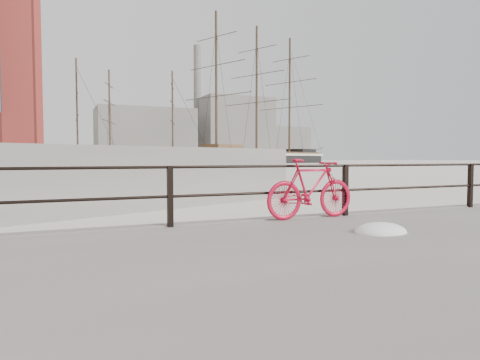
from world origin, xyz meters
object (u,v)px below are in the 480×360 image
object	(u,v)px
schooner_mid	(142,166)
schooner_left	(41,166)
bicycle	(311,189)
barque_black	(256,163)

from	to	relation	value
schooner_mid	schooner_left	xyz separation A→B (m)	(-17.16, -0.25, 0.00)
schooner_left	bicycle	bearing A→B (deg)	-84.05
schooner_mid	schooner_left	world-z (taller)	schooner_left
schooner_left	schooner_mid	bearing A→B (deg)	1.86
barque_black	schooner_mid	distance (m)	36.72
bicycle	schooner_mid	xyz separation A→B (m)	(10.79, 74.12, -0.91)
schooner_mid	schooner_left	bearing A→B (deg)	-160.41
barque_black	schooner_left	size ratio (longest dim) A/B	2.46
bicycle	schooner_mid	bearing A→B (deg)	80.33
schooner_mid	schooner_left	distance (m)	17.17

